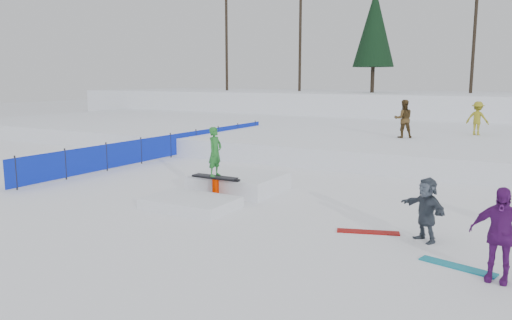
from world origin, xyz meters
The scene contains 11 objects.
ground centered at (0.00, 0.00, 0.00)m, with size 120.00×120.00×0.00m, color white.
snow_berm centered at (0.00, 30.00, 1.20)m, with size 60.00×14.00×2.40m, color white.
snow_midrise centered at (0.00, 16.00, 0.40)m, with size 50.00×18.00×0.80m, color white.
safety_fence centered at (-6.50, 6.60, 0.55)m, with size 0.05×16.00×1.10m.
walker_olive centered at (2.30, 12.47, 1.67)m, with size 0.85×0.66×1.74m, color #473317.
walker_ygreen centered at (5.12, 15.38, 1.60)m, with size 1.04×0.60×1.61m, color olive.
spectator_purple centered at (7.26, -1.44, 0.84)m, with size 0.98×0.41×1.68m, color #5A176D.
spectator_dark centered at (5.75, 0.19, 0.70)m, with size 1.30×0.42×1.41m, color #3C4552.
loose_board_red centered at (4.50, 0.16, 0.01)m, with size 1.40×0.28×0.03m, color maroon.
loose_board_teal centered at (6.59, -1.10, 0.01)m, with size 1.40×0.28×0.03m, color #13788E.
jib_rail_feature centered at (-0.34, 1.68, 0.30)m, with size 2.60×4.40×2.11m.
Camera 1 is at (7.70, -10.66, 3.47)m, focal length 35.00 mm.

